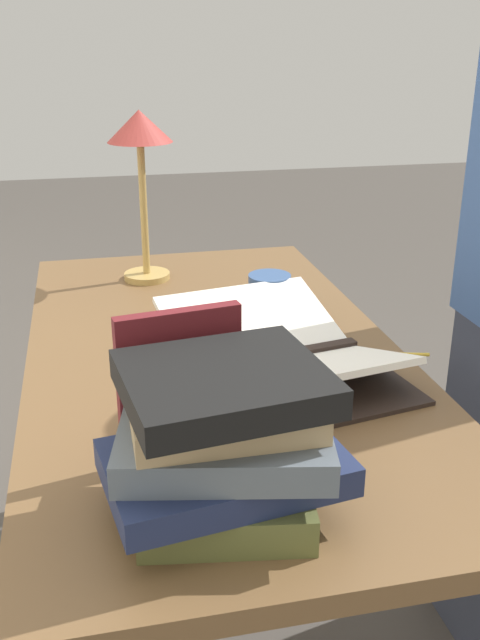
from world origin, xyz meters
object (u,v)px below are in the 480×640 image
Objects in this scene: coffee_mug at (270,292)px; book_stack_tall at (224,444)px; open_book at (275,352)px; reading_lamp at (140,146)px; pencil at (385,354)px; book_standing_upright at (180,387)px.

book_stack_tall is at bearing 160.94° from coffee_mug.
reading_lamp reaches higher than open_book.
pencil is at bearing -151.96° from coffee_mug.
coffee_mug is at bearing 28.04° from pencil.
coffee_mug is at bearing -19.06° from book_stack_tall.
reading_lamp is at bearing 35.61° from pencil.
book_standing_upright is (-0.28, 0.22, 0.09)m from open_book.
open_book is 4.64× the size of coffee_mug.
open_book is at bearing -46.64° from book_standing_upright.
coffee_mug is (0.56, -0.28, -0.08)m from book_standing_upright.
coffee_mug is (0.28, -0.06, 0.02)m from open_book.
book_standing_upright reaches higher than coffee_mug.
reading_lamp is at bearing 42.33° from coffee_mug.
open_book is at bearing 86.77° from pencil.
reading_lamp reaches higher than book_stack_tall.
book_standing_upright is (0.14, 0.03, 0.01)m from book_stack_tall.
pencil is (0.41, -0.40, -0.10)m from book_stack_tall.
coffee_mug reaches higher than pencil.
open_book is at bearing -161.22° from reading_lamp.
reading_lamp is at bearing 0.43° from book_stack_tall.
pencil is at bearing -44.00° from book_stack_tall.
book_stack_tall is at bearing 136.00° from pencil.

